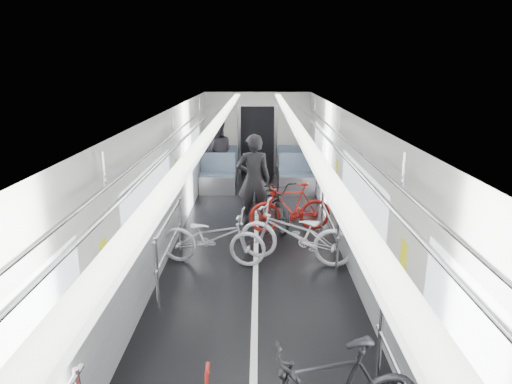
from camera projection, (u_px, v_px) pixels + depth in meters
car_shell at (256, 181)px, 8.16m from camera, size 3.02×14.01×2.41m
bike_left_far at (213, 237)px, 7.34m from camera, size 1.81×0.86×0.91m
bike_right_mid at (295, 234)px, 7.38m from camera, size 1.99×1.16×0.99m
bike_right_far at (290, 207)px, 8.78m from camera, size 1.66×0.71×0.97m
bike_aisle at (271, 201)px, 9.15m from camera, size 1.25×1.99×0.99m
person_standing at (254, 179)px, 9.14m from camera, size 0.69×0.46×1.84m
person_seated at (217, 153)px, 12.08m from camera, size 0.92×0.74×1.77m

